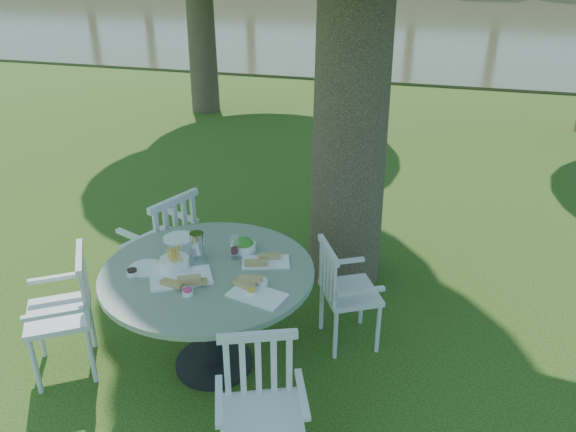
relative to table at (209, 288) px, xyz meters
name	(u,v)px	position (x,y,z in m)	size (l,w,h in m)	color
ground	(281,320)	(0.32, 0.66, -0.66)	(140.00, 140.00, 0.00)	#1B360B
table	(209,288)	(0.00, 0.00, 0.00)	(1.43, 1.43, 0.81)	black
chair_ne	(340,287)	(0.81, 0.51, -0.17)	(0.55, 0.56, 0.83)	silver
chair_nw	(168,240)	(-0.66, 0.69, -0.08)	(0.61, 0.63, 0.99)	silver
chair_sw	(71,304)	(-0.92, -0.27, -0.12)	(0.61, 0.62, 0.91)	silver
chair_se	(260,398)	(0.61, -0.74, -0.14)	(0.57, 0.55, 0.88)	silver
tableware	(204,260)	(-0.05, 0.04, 0.19)	(1.13, 0.83, 0.20)	white
river	(429,17)	(0.32, 23.66, -0.66)	(100.00, 28.00, 0.12)	#383A22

